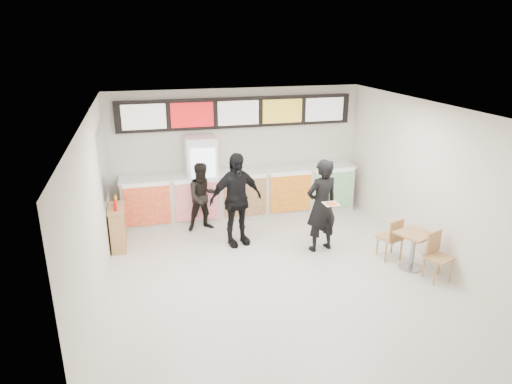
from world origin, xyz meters
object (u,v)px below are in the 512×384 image
object	(u,v)px
drinks_fridge	(202,179)
condiment_ledge	(118,227)
service_counter	(242,194)
customer_mid	(236,200)
customer_left	(203,197)
cafe_table	(414,244)
customer_main	(322,206)

from	to	relation	value
drinks_fridge	condiment_ledge	xyz separation A→B (m)	(-1.89, -1.06, -0.55)
service_counter	customer_mid	distance (m)	1.58
service_counter	condiment_ledge	xyz separation A→B (m)	(-2.82, -1.04, -0.12)
service_counter	customer_left	xyz separation A→B (m)	(-0.99, -0.54, 0.20)
customer_left	cafe_table	xyz separation A→B (m)	(3.49, -2.78, -0.27)
service_counter	customer_main	xyz separation A→B (m)	(1.14, -2.15, 0.38)
customer_main	drinks_fridge	bearing A→B (deg)	-58.33
customer_main	cafe_table	xyz separation A→B (m)	(1.36, -1.18, -0.45)
customer_left	customer_main	bearing A→B (deg)	-43.65
service_counter	drinks_fridge	world-z (taller)	drinks_fridge
customer_main	customer_mid	xyz separation A→B (m)	(-1.59, 0.69, 0.03)
service_counter	cafe_table	xyz separation A→B (m)	(2.50, -3.33, -0.07)
service_counter	customer_main	bearing A→B (deg)	-62.11
customer_main	cafe_table	world-z (taller)	customer_main
customer_left	condiment_ledge	xyz separation A→B (m)	(-1.83, -0.50, -0.32)
service_counter	customer_main	distance (m)	2.46
drinks_fridge	condiment_ledge	bearing A→B (deg)	-150.63
drinks_fridge	customer_main	distance (m)	3.00
cafe_table	customer_mid	bearing A→B (deg)	126.33
customer_mid	condiment_ledge	distance (m)	2.46
drinks_fridge	customer_left	bearing A→B (deg)	-95.66
customer_mid	service_counter	bearing A→B (deg)	59.71
customer_main	cafe_table	size ratio (longest dim) A/B	1.26
customer_left	condiment_ledge	bearing A→B (deg)	-171.26
service_counter	customer_mid	bearing A→B (deg)	-107.18
customer_main	customer_left	bearing A→B (deg)	-49.13
drinks_fridge	cafe_table	world-z (taller)	drinks_fridge
service_counter	drinks_fridge	distance (m)	1.03
service_counter	customer_main	world-z (taller)	customer_main
customer_left	cafe_table	world-z (taller)	customer_left
service_counter	condiment_ledge	bearing A→B (deg)	-159.67
customer_mid	customer_left	bearing A→B (deg)	107.40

